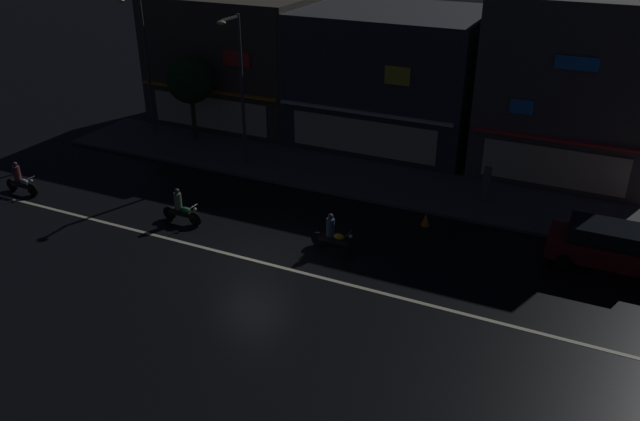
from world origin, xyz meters
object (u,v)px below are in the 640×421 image
object	(u,v)px
streetlamp_mid	(239,80)
motorcycle_opposite_lane	(181,208)
parked_car_near_kerb	(608,246)
pedestrian_on_sidewalk	(486,183)
streetlamp_west	(143,56)
motorcycle_lead	(333,235)
traffic_cone	(426,219)
motorcycle_following	(20,180)

from	to	relation	value
streetlamp_mid	motorcycle_opposite_lane	xyz separation A→B (m)	(0.88, -6.42, -3.80)
parked_car_near_kerb	motorcycle_opposite_lane	bearing A→B (deg)	12.98
motorcycle_opposite_lane	pedestrian_on_sidewalk	bearing A→B (deg)	31.68
streetlamp_west	motorcycle_lead	size ratio (longest dim) A/B	4.01
streetlamp_mid	traffic_cone	bearing A→B (deg)	-12.92
parked_car_near_kerb	motorcycle_opposite_lane	distance (m)	16.71
parked_car_near_kerb	traffic_cone	xyz separation A→B (m)	(-6.94, 0.33, -0.59)
motorcycle_lead	streetlamp_mid	bearing A→B (deg)	141.48
motorcycle_lead	motorcycle_opposite_lane	xyz separation A→B (m)	(-6.68, -0.61, 0.00)
streetlamp_mid	motorcycle_lead	bearing A→B (deg)	-37.55
streetlamp_mid	motorcycle_following	size ratio (longest dim) A/B	3.84
motorcycle_opposite_lane	parked_car_near_kerb	bearing A→B (deg)	11.42
motorcycle_following	motorcycle_opposite_lane	distance (m)	8.43
pedestrian_on_sidewalk	motorcycle_opposite_lane	xyz separation A→B (m)	(-11.09, -7.26, -0.35)
streetlamp_west	motorcycle_opposite_lane	size ratio (longest dim) A/B	4.01
streetlamp_mid	traffic_cone	size ratio (longest dim) A/B	13.28
pedestrian_on_sidewalk	streetlamp_mid	bearing A→B (deg)	160.21
pedestrian_on_sidewalk	motorcycle_lead	size ratio (longest dim) A/B	0.94
motorcycle_following	motorcycle_lead	bearing A→B (deg)	6.56
streetlamp_mid	traffic_cone	xyz separation A→B (m)	(10.22, -2.34, -4.16)
streetlamp_west	streetlamp_mid	size ratio (longest dim) A/B	1.04
pedestrian_on_sidewalk	traffic_cone	world-z (taller)	pedestrian_on_sidewalk
streetlamp_west	streetlamp_mid	xyz separation A→B (m)	(6.93, -1.52, -0.16)
streetlamp_west	motorcycle_following	xyz separation A→B (m)	(-0.59, -8.70, -3.96)
streetlamp_west	motorcycle_lead	bearing A→B (deg)	-26.83
streetlamp_west	motorcycle_following	size ratio (longest dim) A/B	4.01
streetlamp_west	parked_car_near_kerb	distance (m)	24.73
motorcycle_opposite_lane	streetlamp_mid	bearing A→B (deg)	96.26
motorcycle_lead	traffic_cone	xyz separation A→B (m)	(2.66, 3.47, -0.36)
motorcycle_following	traffic_cone	xyz separation A→B (m)	(17.73, 4.83, -0.36)
motorcycle_opposite_lane	motorcycle_lead	bearing A→B (deg)	3.69
parked_car_near_kerb	motorcycle_following	distance (m)	25.09
motorcycle_lead	motorcycle_opposite_lane	distance (m)	6.70
motorcycle_lead	motorcycle_opposite_lane	world-z (taller)	same
streetlamp_west	motorcycle_following	bearing A→B (deg)	-93.86
motorcycle_following	parked_car_near_kerb	bearing A→B (deg)	11.72
motorcycle_lead	streetlamp_west	bearing A→B (deg)	152.19
pedestrian_on_sidewalk	motorcycle_following	size ratio (longest dim) A/B	0.94
parked_car_near_kerb	motorcycle_lead	bearing A→B (deg)	18.10
pedestrian_on_sidewalk	motorcycle_opposite_lane	bearing A→B (deg)	-170.57
streetlamp_mid	streetlamp_west	bearing A→B (deg)	167.64
traffic_cone	pedestrian_on_sidewalk	bearing A→B (deg)	61.27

